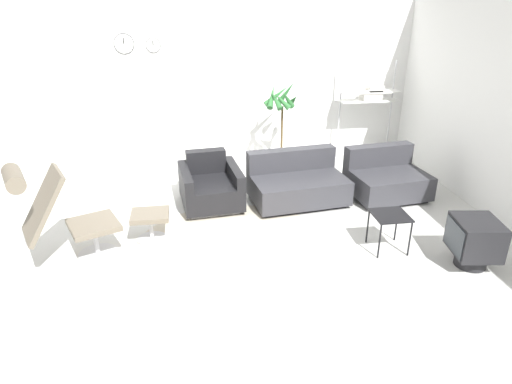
% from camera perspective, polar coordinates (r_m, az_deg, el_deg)
% --- Properties ---
extents(ground_plane, '(12.00, 12.00, 0.00)m').
position_cam_1_polar(ground_plane, '(5.68, -3.68, -5.37)').
color(ground_plane, silver).
extents(wall_back, '(12.00, 0.09, 2.80)m').
position_cam_1_polar(wall_back, '(7.93, -5.83, 13.75)').
color(wall_back, white).
rests_on(wall_back, ground_plane).
extents(wall_right, '(0.06, 12.00, 2.80)m').
position_cam_1_polar(wall_right, '(6.43, 29.24, 8.55)').
color(wall_right, white).
rests_on(wall_right, ground_plane).
extents(round_rug, '(2.46, 2.46, 0.01)m').
position_cam_1_polar(round_rug, '(5.35, -2.57, -7.27)').
color(round_rug, '#BCB29E').
rests_on(round_rug, ground_plane).
extents(lounge_chair, '(1.13, 0.86, 1.18)m').
position_cam_1_polar(lounge_chair, '(5.23, -23.78, -1.86)').
color(lounge_chair, '#BCBCC1').
rests_on(lounge_chair, ground_plane).
extents(ottoman, '(0.44, 0.38, 0.36)m').
position_cam_1_polar(ottoman, '(5.59, -13.05, -3.49)').
color(ottoman, '#BCBCC1').
rests_on(ottoman, ground_plane).
extents(armchair_red, '(0.89, 0.98, 0.70)m').
position_cam_1_polar(armchair_red, '(6.39, -5.73, 0.59)').
color(armchair_red, silver).
rests_on(armchair_red, ground_plane).
extents(couch_low, '(1.40, 1.00, 0.69)m').
position_cam_1_polar(couch_low, '(6.50, 5.14, 0.96)').
color(couch_low, black).
rests_on(couch_low, ground_plane).
extents(couch_second, '(1.14, 0.97, 0.69)m').
position_cam_1_polar(couch_second, '(6.91, 15.91, 1.53)').
color(couch_second, black).
rests_on(couch_second, ground_plane).
extents(side_table, '(0.40, 0.40, 0.45)m').
position_cam_1_polar(side_table, '(5.41, 16.41, -3.21)').
color(side_table, black).
rests_on(side_table, ground_plane).
extents(crt_television, '(0.53, 0.57, 0.54)m').
position_cam_1_polar(crt_television, '(5.46, 25.63, -5.51)').
color(crt_television, black).
rests_on(crt_television, ground_plane).
extents(potted_plant, '(0.55, 0.54, 1.48)m').
position_cam_1_polar(potted_plant, '(7.58, 3.19, 7.81)').
color(potted_plant, silver).
rests_on(potted_plant, ground_plane).
extents(shelf_unit, '(1.01, 0.28, 1.69)m').
position_cam_1_polar(shelf_unit, '(8.25, 14.13, 11.65)').
color(shelf_unit, '#BCBCC1').
rests_on(shelf_unit, ground_plane).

